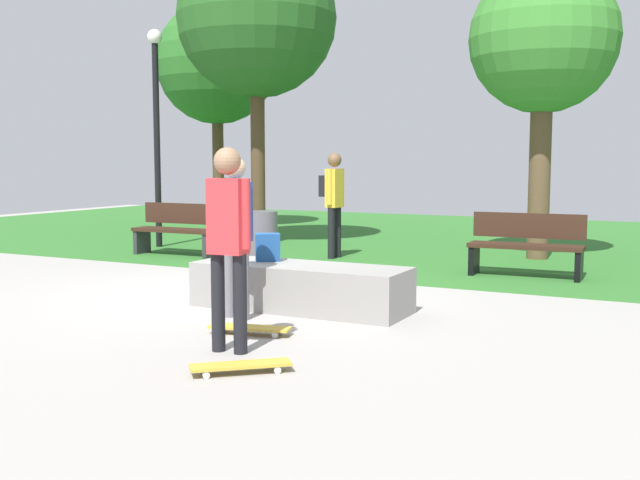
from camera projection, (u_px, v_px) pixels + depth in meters
name	position (u px, v px, depth m)	size (l,w,h in m)	color
ground_plane	(244.00, 293.00, 9.58)	(28.00, 28.00, 0.00)	#9E9993
grass_lawn	(436.00, 237.00, 16.45)	(26.60, 12.51, 0.01)	#2D6B28
concrete_ledge	(300.00, 287.00, 8.50)	(2.46, 0.82, 0.51)	gray
backpack_on_ledge	(268.00, 247.00, 8.78)	(0.28, 0.20, 0.32)	#1E4C8C
skater_performing_trick	(236.00, 225.00, 7.95)	(0.42, 0.27, 1.71)	slate
skater_watching	(228.00, 233.00, 6.52)	(0.43, 0.24, 1.79)	black
skateboard_by_ledge	(250.00, 328.00, 7.29)	(0.82, 0.37, 0.08)	gold
skateboard_spare	(241.00, 365.00, 5.97)	(0.73, 0.68, 0.08)	gold
park_bench_near_path	(526.00, 244.00, 10.84)	(1.61, 0.52, 0.91)	#331E14
park_bench_far_left	(178.00, 228.00, 13.30)	(1.61, 0.50, 0.91)	#331E14
tree_slender_maple	(217.00, 64.00, 18.32)	(2.93, 2.93, 5.47)	#4C3823
tree_broad_elm	(257.00, 18.00, 14.49)	(3.08, 3.08, 5.95)	#4C3823
tree_tall_oak	(544.00, 42.00, 12.49)	(2.45, 2.45, 4.90)	brown
lamp_post	(156.00, 116.00, 14.38)	(0.28, 0.28, 4.13)	black
trash_bin	(262.00, 243.00, 11.09)	(0.45, 0.45, 0.93)	#4C4C51
pedestrian_with_backpack	(333.00, 195.00, 12.85)	(0.37, 0.43, 1.79)	black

